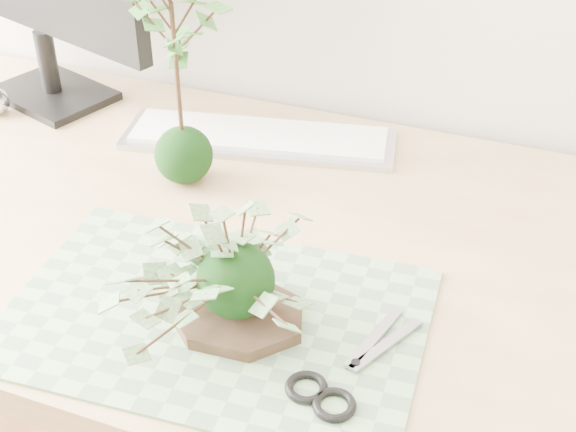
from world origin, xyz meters
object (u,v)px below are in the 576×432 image
(ivy_kokedama, at_px, (234,250))
(maple_kokedama, at_px, (172,18))
(desk, at_px, (264,284))
(keyboard, at_px, (259,137))

(ivy_kokedama, bearing_deg, maple_kokedama, 127.69)
(desk, height_order, maple_kokedama, maple_kokedama)
(ivy_kokedama, bearing_deg, desk, 103.47)
(desk, xyz_separation_m, maple_kokedama, (-0.15, 0.08, 0.33))
(desk, height_order, ivy_kokedama, ivy_kokedama)
(desk, xyz_separation_m, ivy_kokedama, (0.04, -0.17, 0.19))
(desk, bearing_deg, maple_kokedama, 152.86)
(keyboard, bearing_deg, ivy_kokedama, -82.04)
(maple_kokedama, height_order, keyboard, maple_kokedama)
(ivy_kokedama, distance_m, maple_kokedama, 0.34)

